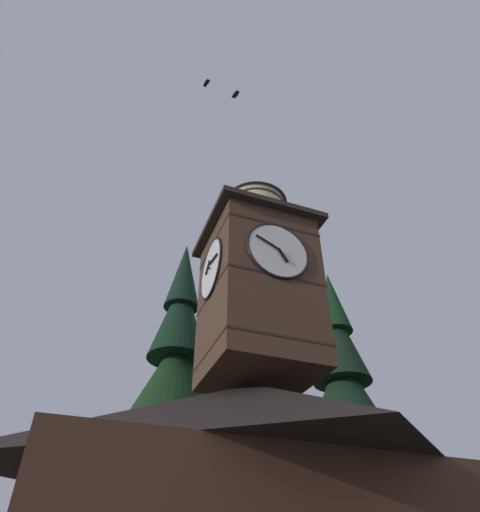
{
  "coord_description": "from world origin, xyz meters",
  "views": [
    {
      "loc": [
        5.28,
        11.7,
        1.56
      ],
      "look_at": [
        -0.13,
        -2.64,
        13.28
      ],
      "focal_mm": 31.11,
      "sensor_mm": 36.0,
      "label": 1
    }
  ],
  "objects": [
    {
      "name": "flying_bird_low",
      "position": [
        0.86,
        -0.68,
        22.14
      ],
      "size": [
        0.32,
        0.52,
        0.16
      ],
      "color": "black"
    },
    {
      "name": "flying_bird_high",
      "position": [
        2.32,
        -1.16,
        23.14
      ],
      "size": [
        0.28,
        0.5,
        0.14
      ],
      "color": "black"
    },
    {
      "name": "pine_tree_aside",
      "position": [
        -7.95,
        -7.8,
        7.1
      ],
      "size": [
        6.53,
        6.53,
        17.62
      ],
      "color": "#473323",
      "rests_on": "ground_plane"
    },
    {
      "name": "building_main",
      "position": [
        -0.58,
        -2.56,
        3.87
      ],
      "size": [
        13.63,
        10.39,
        7.55
      ],
      "color": "#452A1D",
      "rests_on": "ground_plane"
    },
    {
      "name": "clock_tower",
      "position": [
        -0.69,
        -2.11,
        11.82
      ],
      "size": [
        4.63,
        4.63,
        9.77
      ],
      "color": "#4C3323",
      "rests_on": "building_main"
    },
    {
      "name": "moon",
      "position": [
        -10.72,
        -33.24,
        14.88
      ],
      "size": [
        1.76,
        1.76,
        1.76
      ],
      "color": "silver"
    },
    {
      "name": "pine_tree_behind",
      "position": [
        0.7,
        -9.93,
        7.72
      ],
      "size": [
        6.6,
        6.6,
        19.12
      ],
      "color": "#473323",
      "rests_on": "ground_plane"
    }
  ]
}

